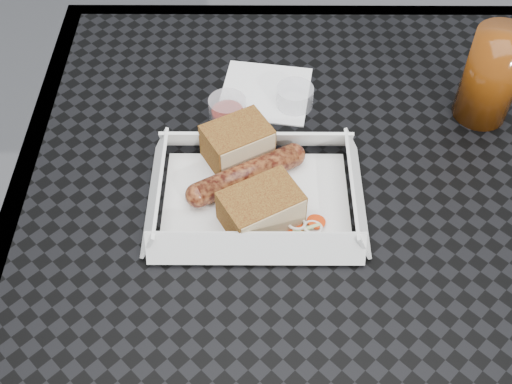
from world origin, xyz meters
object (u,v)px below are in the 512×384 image
patio_table (331,235)px  bratwurst (247,175)px  drink_glass (491,76)px  food_tray (256,201)px

patio_table → bratwurst: (-0.11, 0.02, 0.09)m
patio_table → drink_glass: bearing=36.3°
patio_table → drink_glass: drink_glass is taller
patio_table → food_tray: (-0.10, -0.01, 0.08)m
bratwurst → patio_table: bearing=-10.8°
bratwurst → drink_glass: drink_glass is taller
bratwurst → drink_glass: 0.34m
patio_table → bratwurst: size_ratio=5.56×
patio_table → bratwurst: bratwurst is taller
food_tray → drink_glass: (0.30, 0.15, 0.06)m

